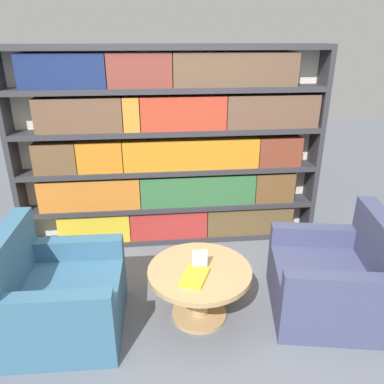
{
  "coord_description": "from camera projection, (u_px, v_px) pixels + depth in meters",
  "views": [
    {
      "loc": [
        -0.16,
        -2.13,
        2.05
      ],
      "look_at": [
        0.15,
        0.75,
        0.83
      ],
      "focal_mm": 35.0,
      "sensor_mm": 36.0,
      "label": 1
    }
  ],
  "objects": [
    {
      "name": "stray_book",
      "position": [
        195.0,
        277.0,
        2.69
      ],
      "size": [
        0.25,
        0.3,
        0.03
      ],
      "color": "gold",
      "rests_on": "coffee_table"
    },
    {
      "name": "bookshelf",
      "position": [
        171.0,
        151.0,
        3.73
      ],
      "size": [
        3.04,
        0.3,
        1.98
      ],
      "color": "silver",
      "rests_on": "ground_plane"
    },
    {
      "name": "ground_plane",
      "position": [
        183.0,
        335.0,
        2.77
      ],
      "size": [
        14.0,
        14.0,
        0.0
      ],
      "primitive_type": "plane",
      "color": "slate"
    },
    {
      "name": "table_sign",
      "position": [
        200.0,
        261.0,
        2.77
      ],
      "size": [
        0.11,
        0.06,
        0.17
      ],
      "color": "black",
      "rests_on": "coffee_table"
    },
    {
      "name": "armchair_right",
      "position": [
        333.0,
        280.0,
        2.92
      ],
      "size": [
        0.95,
        0.95,
        0.84
      ],
      "rotation": [
        0.0,
        0.0,
        -1.76
      ],
      "color": "#42476B",
      "rests_on": "ground_plane"
    },
    {
      "name": "armchair_left",
      "position": [
        58.0,
        298.0,
        2.72
      ],
      "size": [
        0.83,
        0.83,
        0.84
      ],
      "rotation": [
        0.0,
        0.0,
        1.55
      ],
      "color": "#386684",
      "rests_on": "ground_plane"
    },
    {
      "name": "coffee_table",
      "position": [
        200.0,
        283.0,
        2.85
      ],
      "size": [
        0.78,
        0.78,
        0.43
      ],
      "color": "tan",
      "rests_on": "ground_plane"
    }
  ]
}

